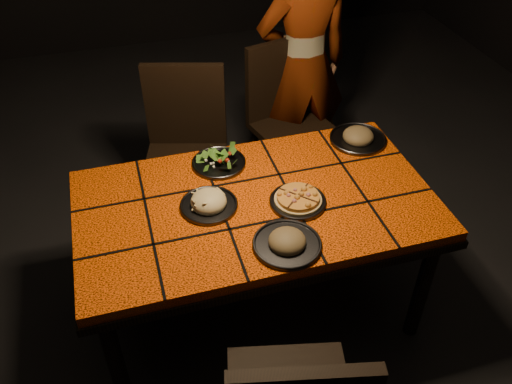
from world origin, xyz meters
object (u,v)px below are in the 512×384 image
object	(u,v)px
diner	(303,65)
chair_far_right	(287,112)
chair_far_left	(186,143)
dining_table	(256,213)
plate_pizza	(298,200)
plate_pasta	(209,203)

from	to	relation	value
diner	chair_far_right	bearing A→B (deg)	43.37
chair_far_left	chair_far_right	xyz separation A→B (m)	(0.67, 0.17, -0.01)
dining_table	chair_far_right	distance (m)	1.08
chair_far_right	plate_pizza	bearing A→B (deg)	-121.13
plate_pasta	plate_pizza	bearing A→B (deg)	-12.62
plate_pizza	plate_pasta	xyz separation A→B (m)	(-0.39, 0.09, 0.00)
dining_table	plate_pizza	world-z (taller)	plate_pizza
dining_table	plate_pasta	xyz separation A→B (m)	(-0.21, 0.02, 0.10)
chair_far_left	plate_pizza	bearing A→B (deg)	-51.07
dining_table	chair_far_right	bearing A→B (deg)	63.24
chair_far_right	diner	bearing A→B (deg)	28.36
dining_table	chair_far_left	bearing A→B (deg)	103.15
diner	plate_pasta	size ratio (longest dim) A/B	6.26
dining_table	plate_pasta	bearing A→B (deg)	175.56
chair_far_right	diner	distance (m)	0.30
chair_far_left	plate_pasta	xyz separation A→B (m)	(-0.03, -0.78, 0.20)
dining_table	diner	world-z (taller)	diner
dining_table	chair_far_left	size ratio (longest dim) A/B	1.61
dining_table	chair_far_left	world-z (taller)	chair_far_left
dining_table	chair_far_right	world-z (taller)	chair_far_right
chair_far_left	plate_pizza	world-z (taller)	chair_far_left
plate_pizza	plate_pasta	distance (m)	0.40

